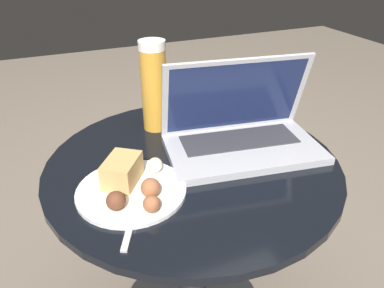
% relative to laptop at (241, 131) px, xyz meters
% --- Properties ---
extents(table, '(0.69, 0.69, 0.54)m').
position_rel_laptop_xyz_m(table, '(-0.13, -0.02, -0.21)').
color(table, black).
rests_on(table, ground_plane).
extents(laptop, '(0.40, 0.27, 0.22)m').
position_rel_laptop_xyz_m(laptop, '(0.00, 0.00, 0.00)').
color(laptop, '#B2B2B7').
rests_on(laptop, table).
extents(beer_glass, '(0.07, 0.07, 0.24)m').
position_rel_laptop_xyz_m(beer_glass, '(-0.16, 0.19, 0.07)').
color(beer_glass, gold).
rests_on(beer_glass, table).
extents(snack_plate, '(0.23, 0.23, 0.06)m').
position_rel_laptop_xyz_m(snack_plate, '(-0.30, -0.07, -0.03)').
color(snack_plate, white).
rests_on(snack_plate, table).
extents(fork, '(0.10, 0.18, 0.00)m').
position_rel_laptop_xyz_m(fork, '(-0.31, -0.13, -0.04)').
color(fork, silver).
rests_on(fork, table).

